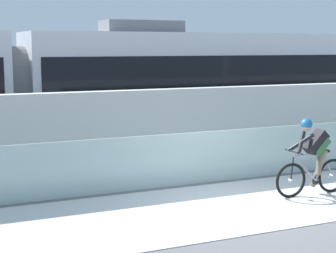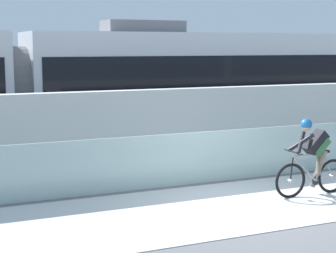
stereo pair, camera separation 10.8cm
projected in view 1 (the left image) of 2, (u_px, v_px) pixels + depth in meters
ground_plane at (241, 204)px, 10.74m from camera, size 200.00×200.00×0.00m
bike_path_deck at (241, 204)px, 10.74m from camera, size 32.00×3.20×0.01m
glass_parapet at (198, 158)px, 12.33m from camera, size 32.00×0.05×1.16m
concrete_barrier_wall at (166, 128)px, 13.89m from camera, size 32.00×0.36×1.99m
tram_rail_near at (132, 150)px, 16.28m from camera, size 32.00×0.08×0.01m
tram_rail_far at (117, 143)px, 17.58m from camera, size 32.00×0.08×0.01m
tram at (16, 88)px, 15.38m from camera, size 22.56×2.54×3.81m
cyclist_on_bike at (313, 158)px, 11.30m from camera, size 1.77×0.58×1.61m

